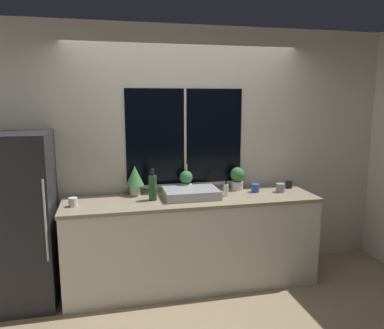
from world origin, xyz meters
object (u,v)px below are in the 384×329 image
object	(u,v)px
mug_grey	(280,188)
potted_plant_left	(135,178)
potted_plant_right	(237,177)
potted_plant_center	(186,181)
soap_bottle	(226,190)
refrigerator	(13,220)
mug_white	(73,202)
mug_black	(289,184)
mug_blue	(255,188)
sink	(191,193)
bottle_tall	(153,187)

from	to	relation	value
mug_grey	potted_plant_left	bearing A→B (deg)	172.28
potted_plant_left	potted_plant_right	xyz separation A→B (m)	(1.13, -0.00, -0.05)
potted_plant_center	mug_grey	size ratio (longest dim) A/B	2.54
soap_bottle	mug_grey	xyz separation A→B (m)	(0.63, 0.04, -0.02)
refrigerator	potted_plant_right	distance (m)	2.31
mug_grey	mug_white	xyz separation A→B (m)	(-2.15, -0.08, -0.00)
potted_plant_left	soap_bottle	world-z (taller)	potted_plant_left
mug_white	mug_black	bearing A→B (deg)	5.48
refrigerator	mug_blue	xyz separation A→B (m)	(2.44, 0.06, 0.16)
refrigerator	sink	size ratio (longest dim) A/B	2.95
refrigerator	potted_plant_center	size ratio (longest dim) A/B	6.84
refrigerator	mug_blue	distance (m)	2.44
potted_plant_left	mug_blue	size ratio (longest dim) A/B	3.53
mug_white	potted_plant_right	bearing A→B (deg)	9.36
sink	mug_black	xyz separation A→B (m)	(1.18, 0.15, -0.00)
soap_bottle	mug_black	size ratio (longest dim) A/B	1.82
mug_white	mug_black	distance (m)	2.34
potted_plant_left	mug_blue	world-z (taller)	potted_plant_left
sink	potted_plant_right	bearing A→B (deg)	20.11
potted_plant_right	mug_grey	distance (m)	0.48
potted_plant_right	mug_blue	xyz separation A→B (m)	(0.15, -0.15, -0.09)
sink	mug_white	bearing A→B (deg)	-176.34
mug_black	refrigerator	bearing A→B (deg)	-176.93
potted_plant_center	potted_plant_right	bearing A→B (deg)	-0.00
refrigerator	mug_white	world-z (taller)	refrigerator
bottle_tall	mug_black	bearing A→B (deg)	6.14
sink	potted_plant_center	world-z (taller)	sink
potted_plant_left	mug_grey	size ratio (longest dim) A/B	3.36
mug_blue	mug_white	world-z (taller)	mug_blue
potted_plant_right	mug_grey	world-z (taller)	potted_plant_right
potted_plant_center	potted_plant_right	xyz separation A→B (m)	(0.58, -0.00, 0.01)
soap_bottle	refrigerator	bearing A→B (deg)	179.09
potted_plant_center	mug_white	xyz separation A→B (m)	(-1.15, -0.29, -0.08)
bottle_tall	mug_grey	distance (m)	1.40
potted_plant_center	soap_bottle	size ratio (longest dim) A/B	1.49
potted_plant_center	mug_blue	distance (m)	0.76
soap_bottle	mug_blue	size ratio (longest dim) A/B	1.80
potted_plant_left	mug_grey	distance (m)	1.57
refrigerator	potted_plant_center	bearing A→B (deg)	7.26
mug_grey	mug_black	xyz separation A→B (m)	(0.18, 0.15, -0.00)
potted_plant_center	mug_black	world-z (taller)	potted_plant_center
potted_plant_center	potted_plant_right	distance (m)	0.58
potted_plant_center	mug_grey	distance (m)	1.03
mug_white	potted_plant_center	bearing A→B (deg)	13.95
sink	bottle_tall	xyz separation A→B (m)	(-0.39, -0.02, 0.09)
sink	mug_white	world-z (taller)	sink
potted_plant_center	mug_black	bearing A→B (deg)	-3.01
potted_plant_right	mug_black	distance (m)	0.61
refrigerator	potted_plant_left	world-z (taller)	refrigerator
mug_grey	mug_black	distance (m)	0.23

